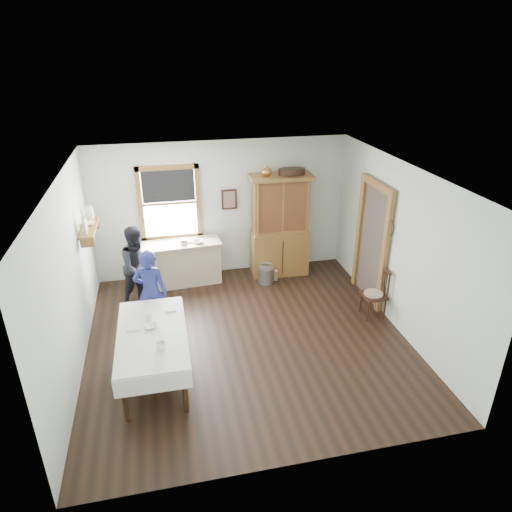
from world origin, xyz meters
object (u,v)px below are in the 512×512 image
(spindle_chair, at_px, (374,293))
(woman_blue, at_px, (151,296))
(dining_table, at_px, (154,354))
(wicker_basket, at_px, (269,273))
(china_hutch, at_px, (280,226))
(figure_dark, at_px, (139,269))
(work_counter, at_px, (182,263))
(pail, at_px, (266,275))

(spindle_chair, xyz_separation_m, woman_blue, (-3.71, 0.31, 0.23))
(dining_table, relative_size, spindle_chair, 2.04)
(woman_blue, bearing_deg, wicker_basket, -132.68)
(china_hutch, height_order, spindle_chair, china_hutch)
(spindle_chair, bearing_deg, dining_table, -169.25)
(dining_table, height_order, spindle_chair, spindle_chair)
(dining_table, distance_m, figure_dark, 2.12)
(spindle_chair, relative_size, figure_dark, 0.65)
(work_counter, height_order, wicker_basket, work_counter)
(pail, bearing_deg, work_counter, 167.66)
(pail, height_order, figure_dark, figure_dark)
(work_counter, distance_m, spindle_chair, 3.67)
(china_hutch, bearing_deg, spindle_chair, -57.39)
(china_hutch, xyz_separation_m, wicker_basket, (-0.26, -0.21, -0.93))
(china_hutch, distance_m, woman_blue, 3.06)
(china_hutch, distance_m, wicker_basket, 0.99)
(china_hutch, bearing_deg, wicker_basket, -139.01)
(figure_dark, bearing_deg, dining_table, -119.13)
(dining_table, bearing_deg, figure_dark, 95.41)
(china_hutch, bearing_deg, woman_blue, -144.99)
(wicker_basket, height_order, woman_blue, woman_blue)
(woman_blue, xyz_separation_m, figure_dark, (-0.20, 0.97, 0.01))
(work_counter, xyz_separation_m, wicker_basket, (1.71, -0.19, -0.33))
(woman_blue, bearing_deg, spindle_chair, -169.53)
(work_counter, height_order, pail, work_counter)
(figure_dark, bearing_deg, spindle_chair, -52.70)
(work_counter, height_order, figure_dark, figure_dark)
(spindle_chair, bearing_deg, figure_dark, 160.44)
(work_counter, distance_m, wicker_basket, 1.75)
(china_hutch, height_order, dining_table, china_hutch)
(china_hutch, xyz_separation_m, pail, (-0.37, -0.38, -0.86))
(work_counter, relative_size, china_hutch, 0.73)
(wicker_basket, xyz_separation_m, figure_dark, (-2.50, -0.47, 0.59))
(wicker_basket, relative_size, woman_blue, 0.25)
(china_hutch, distance_m, pail, 1.01)
(work_counter, relative_size, wicker_basket, 4.32)
(pail, xyz_separation_m, wicker_basket, (0.11, 0.16, -0.07))
(work_counter, height_order, woman_blue, woman_blue)
(spindle_chair, distance_m, woman_blue, 3.73)
(china_hutch, xyz_separation_m, dining_table, (-2.56, -2.76, -0.66))
(dining_table, xyz_separation_m, woman_blue, (0.00, 1.11, 0.32))
(spindle_chair, bearing_deg, woman_blue, 173.80)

